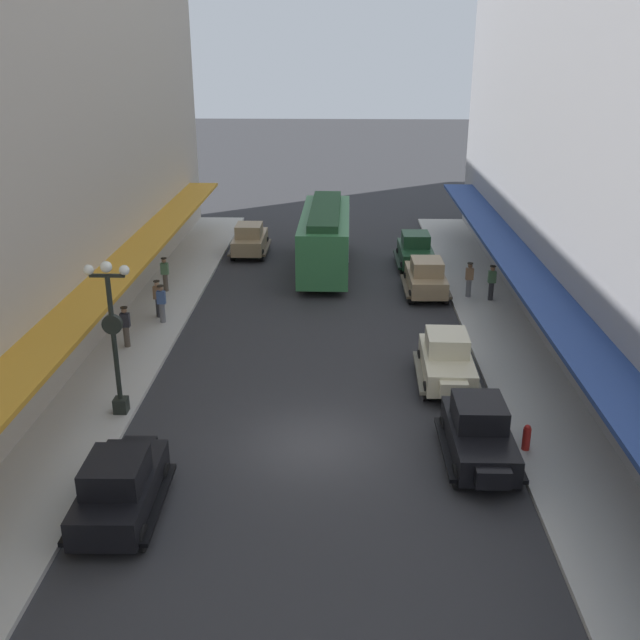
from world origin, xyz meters
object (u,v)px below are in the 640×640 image
(pedestrian_3, at_px, (165,274))
(pedestrian_2, at_px, (492,282))
(pedestrian_0, at_px, (126,326))
(parked_car_5, at_px, (416,250))
(streetcar, at_px, (325,236))
(parked_car_2, at_px, (447,359))
(fire_hydrant, at_px, (527,437))
(pedestrian_5, at_px, (158,298))
(pedestrian_1, at_px, (469,279))
(pedestrian_4, at_px, (162,303))
(parked_car_4, at_px, (426,276))
(parked_car_1, at_px, (479,432))
(lamp_post_with_clock, at_px, (113,332))
(parked_car_3, at_px, (120,485))
(parked_car_0, at_px, (250,239))

(pedestrian_3, bearing_deg, pedestrian_2, -3.08)
(pedestrian_0, bearing_deg, pedestrian_3, 90.34)
(parked_car_5, distance_m, streetcar, 5.05)
(parked_car_2, xyz_separation_m, fire_hydrant, (1.76, -4.81, -0.38))
(streetcar, relative_size, fire_hydrant, 11.74)
(fire_hydrant, height_order, pedestrian_0, pedestrian_0)
(pedestrian_5, bearing_deg, pedestrian_1, 12.68)
(fire_hydrant, relative_size, pedestrian_4, 0.49)
(parked_car_5, height_order, streetcar, streetcar)
(parked_car_4, distance_m, pedestrian_1, 2.08)
(parked_car_1, xyz_separation_m, parked_car_4, (0.02, 15.08, 0.00))
(lamp_post_with_clock, distance_m, pedestrian_1, 18.01)
(streetcar, distance_m, lamp_post_with_clock, 17.80)
(parked_car_3, relative_size, lamp_post_with_clock, 0.83)
(parked_car_5, bearing_deg, parked_car_3, -112.84)
(lamp_post_with_clock, relative_size, pedestrian_5, 3.09)
(parked_car_2, bearing_deg, parked_car_0, 118.53)
(streetcar, relative_size, pedestrian_0, 5.76)
(fire_hydrant, relative_size, pedestrian_5, 0.49)
(parked_car_5, xyz_separation_m, pedestrian_4, (-11.74, -9.17, 0.07))
(pedestrian_5, bearing_deg, pedestrian_3, 98.16)
(fire_hydrant, relative_size, pedestrian_1, 0.49)
(pedestrian_1, bearing_deg, parked_car_5, 110.92)
(parked_car_1, distance_m, parked_car_3, 10.12)
(fire_hydrant, height_order, pedestrian_4, pedestrian_4)
(parked_car_4, distance_m, streetcar, 6.39)
(pedestrian_3, height_order, pedestrian_5, same)
(pedestrian_1, bearing_deg, pedestrian_4, -164.51)
(parked_car_3, bearing_deg, parked_car_0, 89.30)
(parked_car_2, xyz_separation_m, pedestrian_1, (2.25, 9.20, 0.07))
(parked_car_4, xyz_separation_m, lamp_post_with_clock, (-11.26, -12.70, 2.04))
(parked_car_0, bearing_deg, pedestrian_1, -33.61)
(streetcar, relative_size, pedestrian_5, 5.76)
(pedestrian_0, height_order, pedestrian_5, same)
(fire_hydrant, xyz_separation_m, pedestrian_5, (-13.62, 10.84, 0.45))
(lamp_post_with_clock, distance_m, pedestrian_5, 9.14)
(parked_car_3, distance_m, fire_hydrant, 11.70)
(streetcar, relative_size, pedestrian_4, 5.76)
(parked_car_0, distance_m, pedestrian_4, 11.62)
(parked_car_5, bearing_deg, parked_car_2, -90.80)
(parked_car_4, relative_size, pedestrian_5, 2.56)
(pedestrian_3, bearing_deg, parked_car_1, -49.62)
(parked_car_3, bearing_deg, pedestrian_1, 56.28)
(parked_car_1, relative_size, lamp_post_with_clock, 0.83)
(pedestrian_3, bearing_deg, pedestrian_1, -1.55)
(parked_car_5, bearing_deg, pedestrian_4, -142.01)
(parked_car_5, bearing_deg, parked_car_1, -89.87)
(pedestrian_1, relative_size, pedestrian_5, 1.00)
(parked_car_3, bearing_deg, pedestrian_4, 98.86)
(parked_car_1, distance_m, parked_car_4, 15.08)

